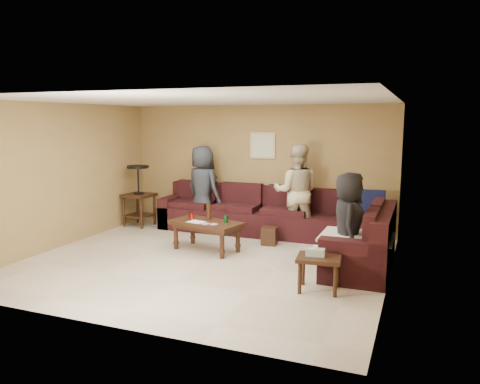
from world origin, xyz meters
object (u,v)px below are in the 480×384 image
Objects in this scene: end_table_left at (139,194)px; side_table_right at (318,261)px; person_right at (348,224)px; coffee_table at (206,226)px; person_middle at (296,192)px; person_left at (203,188)px; sectional_sofa at (283,225)px; waste_bin at (269,236)px.

end_table_left is 4.94m from side_table_right.
person_right is at bearing 72.61° from side_table_right.
person_middle is (1.20, 1.36, 0.46)m from coffee_table.
person_middle is (1.96, -0.06, 0.04)m from person_left.
person_middle is at bearing 25.43° from person_right.
end_table_left is 2.10× the size of side_table_right.
person_left is 0.96× the size of person_middle.
end_table_left is 0.86× the size of person_right.
end_table_left is at bearing 29.71° from person_left.
person_right is (2.42, -0.38, 0.31)m from coffee_table.
person_left is at bearing 165.40° from sectional_sofa.
coffee_table is 2.47m from side_table_right.
side_table_right is at bearing -62.65° from sectional_sofa.
person_left is 3.65m from person_right.
waste_bin is at bearing -8.57° from end_table_left.
end_table_left is 3.35m from person_middle.
person_right is at bearing -19.26° from end_table_left.
person_middle reaches higher than person_left.
coffee_table is 1.88m from person_middle.
coffee_table is 2.47m from end_table_left.
sectional_sofa reaches higher than waste_bin.
coffee_table is 0.78× the size of person_left.
coffee_table is 1.04× the size of end_table_left.
end_table_left is at bearing -10.10° from person_middle.
end_table_left is at bearing 175.30° from sectional_sofa.
waste_bin is at bearing 123.62° from side_table_right.
sectional_sofa is 1.43m from coffee_table.
waste_bin is at bearing -134.61° from sectional_sofa.
person_left is at bearing 138.29° from side_table_right.
sectional_sofa is 1.95m from person_left.
waste_bin is (0.88, 0.76, -0.27)m from coffee_table.
waste_bin is (3.02, -0.45, -0.51)m from end_table_left.
coffee_table is (-1.07, -0.95, 0.10)m from sectional_sofa.
end_table_left reaches higher than waste_bin.
person_middle reaches higher than waste_bin.
sectional_sofa is at bearing 117.35° from side_table_right.
sectional_sofa is 3.13× the size of person_right.
person_left is at bearing 117.90° from coffee_table.
coffee_table is 4.24× the size of waste_bin.
end_table_left reaches higher than side_table_right.
person_middle is 2.13m from person_right.
person_middle reaches higher than side_table_right.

